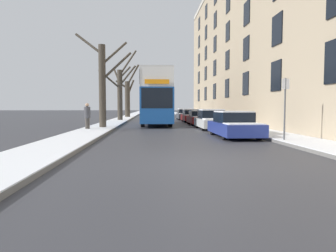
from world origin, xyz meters
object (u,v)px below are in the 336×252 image
parked_car_1 (211,120)px  pedestrian_left_sidewalk (87,116)px  parked_car_2 (199,118)px  bare_tree_left_2 (128,97)px  parked_car_3 (191,116)px  oncoming_van (148,109)px  parked_car_0 (234,125)px  bare_tree_left_1 (120,91)px  bare_tree_left_0 (103,82)px  parked_car_4 (185,115)px  double_decker_bus (156,96)px  street_sign_post (285,106)px

parked_car_1 → pedestrian_left_sidewalk: pedestrian_left_sidewalk is taller
parked_car_2 → bare_tree_left_2: bearing=112.7°
parked_car_1 → bare_tree_left_2: bearing=107.9°
parked_car_3 → oncoming_van: 16.98m
parked_car_2 → parked_car_3: (0.00, 5.44, 0.01)m
parked_car_0 → parked_car_1: bearing=90.0°
bare_tree_left_1 → parked_car_2: 10.84m
parked_car_1 → parked_car_3: 10.73m
bare_tree_left_1 → oncoming_van: bare_tree_left_1 is taller
bare_tree_left_0 → oncoming_van: bare_tree_left_0 is taller
parked_car_0 → oncoming_van: (-4.74, 32.80, 0.62)m
pedestrian_left_sidewalk → parked_car_3: bearing=168.4°
bare_tree_left_0 → pedestrian_left_sidewalk: (-0.78, -1.71, -2.30)m
parked_car_1 → parked_car_4: 16.19m
bare_tree_left_1 → bare_tree_left_2: 11.00m
pedestrian_left_sidewalk → bare_tree_left_1: bearing=-160.1°
oncoming_van → parked_car_0: bearing=-81.8°
parked_car_2 → parked_car_3: parked_car_3 is taller
bare_tree_left_0 → double_decker_bus: 6.49m
bare_tree_left_2 → parked_car_4: size_ratio=1.92×
parked_car_0 → street_sign_post: (1.39, -2.82, 0.95)m
bare_tree_left_1 → parked_car_1: bearing=-58.7°
bare_tree_left_0 → bare_tree_left_1: 12.16m
bare_tree_left_1 → street_sign_post: 23.00m
bare_tree_left_1 → bare_tree_left_2: size_ratio=1.02×
parked_car_0 → parked_car_4: parked_car_4 is taller
parked_car_2 → pedestrian_left_sidewalk: size_ratio=2.34×
bare_tree_left_0 → parked_car_3: bare_tree_left_0 is taller
parked_car_1 → parked_car_4: size_ratio=1.11×
bare_tree_left_1 → parked_car_0: bearing=-67.4°
bare_tree_left_1 → parked_car_0: 19.98m
double_decker_bus → street_sign_post: 15.13m
bare_tree_left_2 → parked_car_1: (7.61, -23.49, -2.43)m
pedestrian_left_sidewalk → parked_car_4: bearing=177.6°
parked_car_1 → oncoming_van: 27.44m
parked_car_1 → pedestrian_left_sidewalk: size_ratio=2.45×
parked_car_0 → parked_car_3: (0.00, 16.50, -0.00)m
parked_car_4 → oncoming_van: size_ratio=0.77×
double_decker_bus → parked_car_3: double_decker_bus is taller
bare_tree_left_1 → double_decker_bus: 7.93m
bare_tree_left_2 → bare_tree_left_0: bearing=-89.9°
double_decker_bus → street_sign_post: size_ratio=3.70×
bare_tree_left_1 → street_sign_post: bare_tree_left_1 is taller
bare_tree_left_1 → parked_car_0: bare_tree_left_1 is taller
bare_tree_left_0 → parked_car_1: bearing=-2.5°
parked_car_1 → double_decker_bus: bearing=124.4°
bare_tree_left_2 → parked_car_4: bearing=-43.8°
bare_tree_left_2 → parked_car_3: bare_tree_left_2 is taller
bare_tree_left_2 → double_decker_bus: size_ratio=0.75×
bare_tree_left_2 → parked_car_3: size_ratio=1.85×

